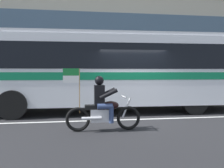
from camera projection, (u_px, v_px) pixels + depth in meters
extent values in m
plane|color=black|center=(133.00, 116.00, 8.76)|extent=(60.00, 60.00, 0.00)
cube|color=gray|center=(113.00, 99.00, 13.79)|extent=(28.00, 3.80, 0.15)
cube|color=silver|center=(137.00, 119.00, 8.16)|extent=(26.60, 0.14, 0.01)
cube|color=#384C60|center=(109.00, 23.00, 15.38)|extent=(25.76, 0.10, 1.40)
cube|color=silver|center=(110.00, 71.00, 9.75)|extent=(11.77, 2.84, 2.70)
cube|color=black|center=(110.00, 58.00, 9.72)|extent=(10.83, 2.86, 0.96)
cube|color=#0F7247|center=(110.00, 76.00, 9.76)|extent=(11.53, 2.86, 0.28)
cube|color=#BABCC3|center=(110.00, 37.00, 9.68)|extent=(11.53, 2.71, 0.16)
cylinder|color=black|center=(12.00, 105.00, 8.13)|extent=(1.04, 0.30, 1.04)
cylinder|color=black|center=(195.00, 101.00, 9.11)|extent=(1.04, 0.30, 1.04)
torus|color=black|center=(128.00, 118.00, 6.69)|extent=(0.69, 0.09, 0.69)
torus|color=black|center=(78.00, 119.00, 6.48)|extent=(0.69, 0.09, 0.69)
cube|color=silver|center=(102.00, 115.00, 6.57)|extent=(0.64, 0.28, 0.36)
ellipsoid|color=black|center=(110.00, 105.00, 6.59)|extent=(0.48, 0.28, 0.24)
cube|color=black|center=(95.00, 107.00, 6.53)|extent=(0.56, 0.26, 0.12)
cylinder|color=silver|center=(126.00, 108.00, 6.66)|extent=(0.28, 0.06, 0.58)
cylinder|color=silver|center=(124.00, 97.00, 6.64)|extent=(0.04, 0.64, 0.04)
cylinder|color=silver|center=(92.00, 118.00, 6.37)|extent=(0.55, 0.09, 0.09)
cube|color=black|center=(99.00, 95.00, 6.53)|extent=(0.28, 0.36, 0.56)
sphere|color=black|center=(99.00, 81.00, 6.51)|extent=(0.26, 0.26, 0.26)
cylinder|color=navy|center=(104.00, 105.00, 6.75)|extent=(0.42, 0.15, 0.15)
cylinder|color=navy|center=(110.00, 113.00, 6.78)|extent=(0.13, 0.13, 0.46)
cylinder|color=navy|center=(105.00, 106.00, 6.39)|extent=(0.42, 0.15, 0.15)
cylinder|color=navy|center=(111.00, 115.00, 6.43)|extent=(0.13, 0.13, 0.46)
cylinder|color=black|center=(107.00, 93.00, 6.76)|extent=(0.52, 0.11, 0.32)
cylinder|color=black|center=(109.00, 94.00, 6.37)|extent=(0.52, 0.11, 0.32)
cylinder|color=olive|center=(79.00, 91.00, 6.45)|extent=(0.02, 0.02, 1.25)
cube|color=#197233|center=(71.00, 72.00, 6.39)|extent=(0.44, 0.02, 0.20)
cube|color=white|center=(71.00, 79.00, 6.40)|extent=(0.44, 0.02, 0.20)
cylinder|color=#4C8C3F|center=(156.00, 94.00, 13.25)|extent=(0.22, 0.22, 0.58)
sphere|color=#4C8C3F|center=(156.00, 87.00, 13.23)|extent=(0.20, 0.20, 0.20)
cylinder|color=#4C8C3F|center=(156.00, 93.00, 13.11)|extent=(0.09, 0.10, 0.09)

